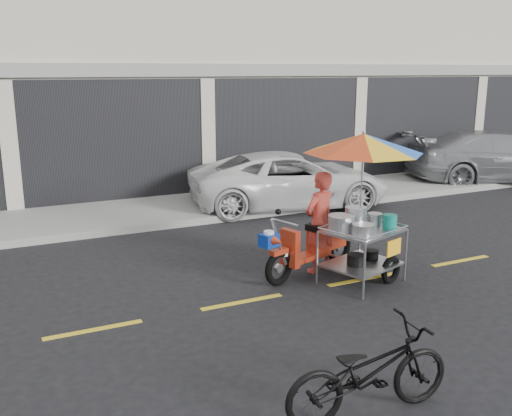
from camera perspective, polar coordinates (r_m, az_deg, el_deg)
name	(u,v)px	position (r m, az deg, el deg)	size (l,w,h in m)	color
ground	(362,280)	(8.89, 10.53, -7.06)	(90.00, 90.00, 0.00)	black
sidewalk	(224,201)	(13.50, -3.24, 0.66)	(45.00, 3.00, 0.15)	gray
shophouse_block	(243,33)	(18.97, -1.33, 17.08)	(36.00, 8.11, 10.40)	beige
centerline	(362,279)	(8.89, 10.53, -7.03)	(42.00, 0.10, 0.01)	gold
white_pickup	(290,180)	(13.17, 3.38, 2.84)	(2.12, 4.60, 1.28)	white
silver_pickup	(497,157)	(17.38, 22.94, 4.71)	(2.03, 4.99, 1.45)	#93959A
near_bicycle	(369,371)	(5.49, 11.22, -15.73)	(0.58, 1.68, 0.88)	black
food_vendor_rig	(346,186)	(8.56, 9.01, 2.15)	(2.63, 2.19, 2.28)	black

